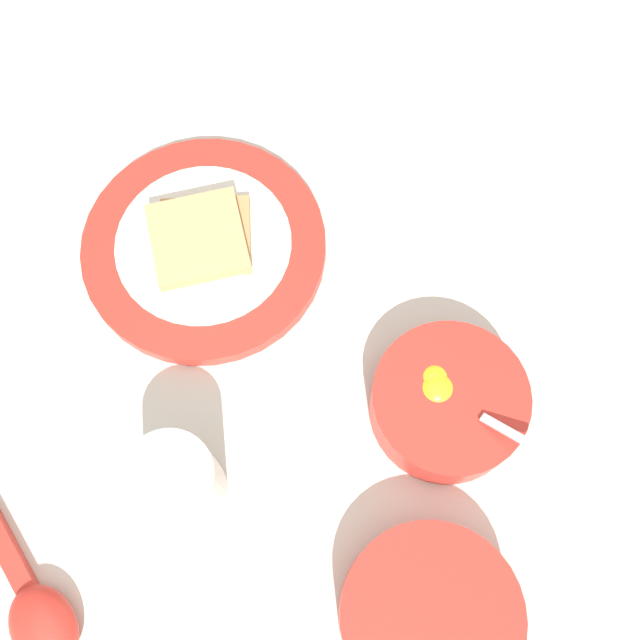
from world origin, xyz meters
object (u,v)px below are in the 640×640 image
object	(u,v)px
toast_sandwich	(201,237)
egg_bowl	(448,402)
soup_spoon	(38,614)
congee_bowl	(430,616)
drinking_cup	(177,483)
toast_plate	(205,247)

from	to	relation	value
toast_sandwich	egg_bowl	bearing A→B (deg)	81.61
soup_spoon	congee_bowl	distance (m)	0.31
drinking_cup	toast_plate	bearing A→B (deg)	-154.47
toast_plate	congee_bowl	size ratio (longest dim) A/B	1.64
egg_bowl	toast_plate	size ratio (longest dim) A/B	0.63
toast_plate	toast_sandwich	size ratio (longest dim) A/B	1.88
toast_sandwich	drinking_cup	distance (m)	0.22
toast_sandwich	soup_spoon	world-z (taller)	toast_sandwich
congee_bowl	egg_bowl	bearing A→B (deg)	-161.42
toast_sandwich	soup_spoon	bearing A→B (deg)	7.16
toast_sandwich	drinking_cup	xyz separation A→B (m)	(0.20, 0.10, 0.01)
soup_spoon	congee_bowl	world-z (taller)	congee_bowl
congee_bowl	drinking_cup	distance (m)	0.22
toast_plate	drinking_cup	world-z (taller)	drinking_cup
toast_plate	toast_sandwich	xyz separation A→B (m)	(0.00, 0.00, 0.02)
toast_plate	congee_bowl	distance (m)	0.38
egg_bowl	congee_bowl	world-z (taller)	egg_bowl
congee_bowl	toast_sandwich	bearing A→B (deg)	-122.35
egg_bowl	soup_spoon	world-z (taller)	egg_bowl
congee_bowl	drinking_cup	bearing A→B (deg)	-89.67
egg_bowl	soup_spoon	bearing A→B (deg)	-36.32
egg_bowl	soup_spoon	xyz separation A→B (m)	(0.30, -0.22, -0.01)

